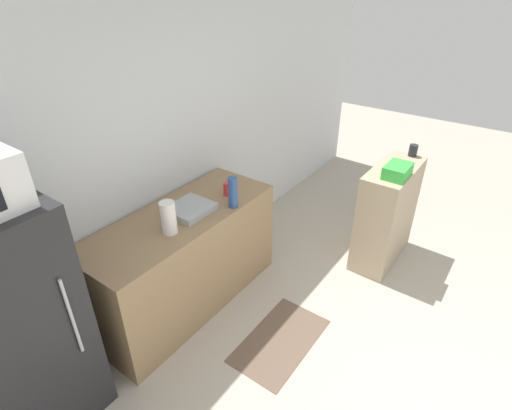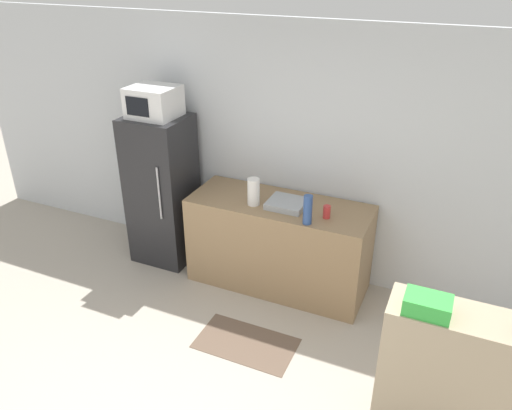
{
  "view_description": "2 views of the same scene",
  "coord_description": "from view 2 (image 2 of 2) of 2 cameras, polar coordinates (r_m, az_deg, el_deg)",
  "views": [
    {
      "loc": [
        -1.8,
        0.09,
        2.69
      ],
      "look_at": [
        0.43,
        1.7,
        1.07
      ],
      "focal_mm": 28.0,
      "sensor_mm": 36.0,
      "label": 1
    },
    {
      "loc": [
        1.66,
        -1.79,
        3.12
      ],
      "look_at": [
        0.16,
        1.59,
        1.23
      ],
      "focal_mm": 35.0,
      "sensor_mm": 36.0,
      "label": 2
    }
  ],
  "objects": [
    {
      "name": "microwave",
      "position": [
        5.14,
        -11.6,
        11.48
      ],
      "size": [
        0.46,
        0.43,
        0.3
      ],
      "color": "white",
      "rests_on": "refrigerator"
    },
    {
      "name": "bottle_short",
      "position": [
        4.6,
        8.09,
        -0.78
      ],
      "size": [
        0.07,
        0.07,
        0.12
      ],
      "primitive_type": "cylinder",
      "color": "red",
      "rests_on": "counter"
    },
    {
      "name": "refrigerator",
      "position": [
        5.47,
        -10.66,
        1.68
      ],
      "size": [
        0.63,
        0.59,
        1.64
      ],
      "color": "#232326",
      "rests_on": "ground_plane"
    },
    {
      "name": "paper_towel_roll",
      "position": [
        4.76,
        -0.28,
        1.53
      ],
      "size": [
        0.12,
        0.12,
        0.27
      ],
      "primitive_type": "cylinder",
      "color": "white",
      "rests_on": "counter"
    },
    {
      "name": "counter",
      "position": [
        5.07,
        2.6,
        -4.5
      ],
      "size": [
        1.79,
        0.68,
        0.94
      ],
      "primitive_type": "cube",
      "color": "#937551",
      "rests_on": "ground_plane"
    },
    {
      "name": "basket",
      "position": [
        3.41,
        19.01,
        -10.75
      ],
      "size": [
        0.29,
        0.2,
        0.12
      ],
      "primitive_type": "cube",
      "color": "green",
      "rests_on": "shelf_cabinet"
    },
    {
      "name": "bottle_tall",
      "position": [
        4.44,
        5.93,
        -0.54
      ],
      "size": [
        0.08,
        0.08,
        0.27
      ],
      "primitive_type": "cylinder",
      "color": "#2D4C8C",
      "rests_on": "counter"
    },
    {
      "name": "sink_basin",
      "position": [
        4.77,
        3.54,
        0.16
      ],
      "size": [
        0.35,
        0.32,
        0.06
      ],
      "primitive_type": "cube",
      "color": "#9EA3A8",
      "rests_on": "counter"
    },
    {
      "name": "shelf_cabinet",
      "position": [
        3.84,
        20.66,
        -17.65
      ],
      "size": [
        0.86,
        0.37,
        1.06
      ],
      "primitive_type": "cube",
      "color": "tan",
      "rests_on": "ground_plane"
    },
    {
      "name": "wall_back",
      "position": [
        5.07,
        3.25,
        5.97
      ],
      "size": [
        8.0,
        0.06,
        2.6
      ],
      "primitive_type": "cube",
      "color": "silver",
      "rests_on": "ground_plane"
    },
    {
      "name": "kitchen_rug",
      "position": [
        4.61,
        -1.15,
        -15.49
      ],
      "size": [
        0.88,
        0.5,
        0.01
      ],
      "primitive_type": "cube",
      "color": "brown",
      "rests_on": "ground_plane"
    }
  ]
}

